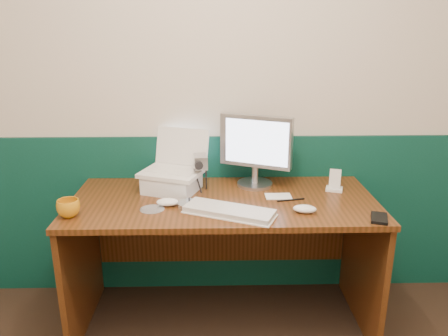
{
  "coord_description": "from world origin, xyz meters",
  "views": [
    {
      "loc": [
        -0.08,
        -0.75,
        1.61
      ],
      "look_at": [
        -0.03,
        1.23,
        0.97
      ],
      "focal_mm": 35.0,
      "sensor_mm": 36.0,
      "label": 1
    }
  ],
  "objects_px": {
    "desk": "(223,262)",
    "laptop": "(171,152)",
    "mug": "(68,208)",
    "keyboard": "(229,212)",
    "monitor": "(255,151)",
    "camcorder": "(201,173)"
  },
  "relations": [
    {
      "from": "desk",
      "to": "laptop",
      "type": "bearing_deg",
      "value": 155.36
    },
    {
      "from": "mug",
      "to": "laptop",
      "type": "bearing_deg",
      "value": 35.82
    },
    {
      "from": "desk",
      "to": "keyboard",
      "type": "height_order",
      "value": "keyboard"
    },
    {
      "from": "laptop",
      "to": "monitor",
      "type": "height_order",
      "value": "monitor"
    },
    {
      "from": "monitor",
      "to": "mug",
      "type": "xyz_separation_m",
      "value": [
        -0.92,
        -0.41,
        -0.16
      ]
    },
    {
      "from": "monitor",
      "to": "camcorder",
      "type": "xyz_separation_m",
      "value": [
        -0.31,
        -0.08,
        -0.1
      ]
    },
    {
      "from": "desk",
      "to": "keyboard",
      "type": "bearing_deg",
      "value": -82.91
    },
    {
      "from": "desk",
      "to": "laptop",
      "type": "distance_m",
      "value": 0.67
    },
    {
      "from": "camcorder",
      "to": "laptop",
      "type": "bearing_deg",
      "value": 174.16
    },
    {
      "from": "laptop",
      "to": "keyboard",
      "type": "height_order",
      "value": "laptop"
    },
    {
      "from": "laptop",
      "to": "mug",
      "type": "bearing_deg",
      "value": -123.81
    },
    {
      "from": "desk",
      "to": "camcorder",
      "type": "height_order",
      "value": "camcorder"
    },
    {
      "from": "camcorder",
      "to": "desk",
      "type": "bearing_deg",
      "value": -53.65
    },
    {
      "from": "laptop",
      "to": "camcorder",
      "type": "distance_m",
      "value": 0.2
    },
    {
      "from": "desk",
      "to": "camcorder",
      "type": "bearing_deg",
      "value": 132.91
    },
    {
      "from": "mug",
      "to": "desk",
      "type": "bearing_deg",
      "value": 15.41
    },
    {
      "from": "desk",
      "to": "camcorder",
      "type": "xyz_separation_m",
      "value": [
        -0.12,
        0.13,
        0.48
      ]
    },
    {
      "from": "keyboard",
      "to": "mug",
      "type": "xyz_separation_m",
      "value": [
        -0.76,
        -0.01,
        0.03
      ]
    },
    {
      "from": "mug",
      "to": "camcorder",
      "type": "distance_m",
      "value": 0.71
    },
    {
      "from": "laptop",
      "to": "mug",
      "type": "relative_size",
      "value": 2.89
    },
    {
      "from": "monitor",
      "to": "desk",
      "type": "bearing_deg",
      "value": -108.0
    },
    {
      "from": "desk",
      "to": "keyboard",
      "type": "xyz_separation_m",
      "value": [
        0.02,
        -0.19,
        0.39
      ]
    }
  ]
}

